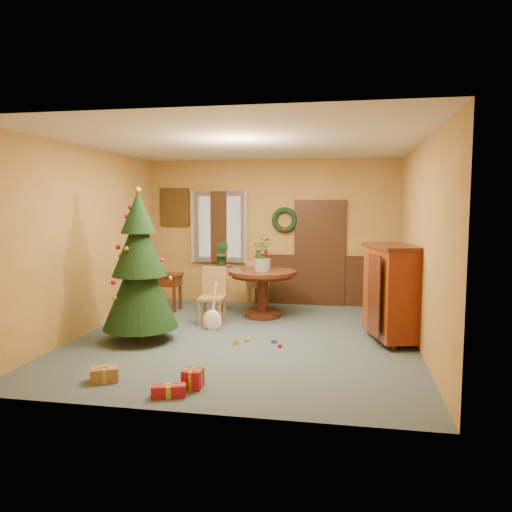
% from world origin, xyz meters
% --- Properties ---
extents(room_envelope, '(5.50, 5.50, 5.50)m').
position_xyz_m(room_envelope, '(0.21, 2.70, 1.12)').
color(room_envelope, '#394953').
rests_on(room_envelope, ground).
extents(dining_table, '(1.22, 1.22, 0.84)m').
position_xyz_m(dining_table, '(0.02, 1.45, 0.59)').
color(dining_table, black).
rests_on(dining_table, floor).
extents(urn, '(0.29, 0.29, 0.22)m').
position_xyz_m(urn, '(0.02, 1.45, 0.95)').
color(urn, slate).
rests_on(urn, dining_table).
extents(centerpiece_plant, '(0.33, 0.29, 0.37)m').
position_xyz_m(centerpiece_plant, '(0.02, 1.45, 1.24)').
color(centerpiece_plant, '#1E4C23').
rests_on(centerpiece_plant, urn).
extents(chair_near, '(0.43, 0.43, 0.96)m').
position_xyz_m(chair_near, '(-0.72, 0.82, 0.51)').
color(chair_near, olive).
rests_on(chair_near, floor).
extents(chair_far, '(0.42, 0.42, 0.94)m').
position_xyz_m(chair_far, '(-0.22, 2.22, 0.50)').
color(chair_far, olive).
rests_on(chair_far, floor).
extents(guitar, '(0.38, 0.52, 0.72)m').
position_xyz_m(guitar, '(-0.62, 0.40, 0.37)').
color(guitar, '#F2E3CA').
rests_on(guitar, floor).
extents(plant_stand, '(0.34, 0.34, 0.88)m').
position_xyz_m(plant_stand, '(-0.81, 1.79, 0.55)').
color(plant_stand, black).
rests_on(plant_stand, floor).
extents(stand_plant, '(0.31, 0.28, 0.45)m').
position_xyz_m(stand_plant, '(-0.81, 1.79, 1.10)').
color(stand_plant, '#19471E').
rests_on(stand_plant, plant_stand).
extents(christmas_tree, '(1.10, 1.10, 2.26)m').
position_xyz_m(christmas_tree, '(-1.49, -0.41, 1.07)').
color(christmas_tree, '#382111').
rests_on(christmas_tree, floor).
extents(writing_desk, '(0.83, 0.45, 0.71)m').
position_xyz_m(writing_desk, '(-1.99, 1.68, 0.53)').
color(writing_desk, black).
rests_on(writing_desk, floor).
extents(sideboard, '(0.88, 1.24, 1.43)m').
position_xyz_m(sideboard, '(2.15, 0.20, 0.77)').
color(sideboard, '#571009').
rests_on(sideboard, floor).
extents(gift_a, '(0.37, 0.33, 0.16)m').
position_xyz_m(gift_a, '(-1.21, -2.09, 0.08)').
color(gift_a, brown).
rests_on(gift_a, floor).
extents(gift_b, '(0.21, 0.21, 0.21)m').
position_xyz_m(gift_b, '(-0.15, -2.11, 0.10)').
color(gift_b, maroon).
rests_on(gift_b, floor).
extents(gift_c, '(0.35, 0.33, 0.16)m').
position_xyz_m(gift_c, '(-1.62, 0.09, 0.08)').
color(gift_c, brown).
rests_on(gift_c, floor).
extents(gift_d, '(0.38, 0.25, 0.13)m').
position_xyz_m(gift_d, '(-0.33, -2.40, 0.06)').
color(gift_d, maroon).
rests_on(gift_d, floor).
extents(toy_a, '(0.09, 0.07, 0.05)m').
position_xyz_m(toy_a, '(0.47, -0.18, 0.03)').
color(toy_a, '#2562A4').
rests_on(toy_a, floor).
extents(toy_b, '(0.06, 0.06, 0.06)m').
position_xyz_m(toy_b, '(0.05, -0.19, 0.03)').
color(toy_b, green).
rests_on(toy_b, floor).
extents(toy_c, '(0.07, 0.09, 0.05)m').
position_xyz_m(toy_c, '(0.07, -0.18, 0.03)').
color(toy_c, gold).
rests_on(toy_c, floor).
extents(toy_d, '(0.06, 0.06, 0.06)m').
position_xyz_m(toy_d, '(0.58, -0.41, 0.03)').
color(toy_d, red).
rests_on(toy_d, floor).
extents(toy_e, '(0.09, 0.08, 0.05)m').
position_xyz_m(toy_e, '(-0.06, -0.36, 0.03)').
color(toy_e, gold).
rests_on(toy_e, floor).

